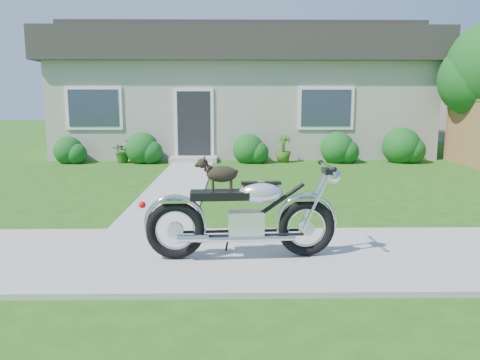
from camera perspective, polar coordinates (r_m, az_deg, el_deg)
name	(u,v)px	position (r m, az deg, el deg)	size (l,w,h in m)	color
ground	(260,256)	(5.61, 2.45, -9.30)	(80.00, 80.00, 0.00)	#235114
sidewalk	(260,255)	(5.60, 2.46, -9.11)	(24.00, 2.20, 0.04)	#9E9B93
walkway	(180,183)	(10.52, -7.31, -0.31)	(1.20, 8.00, 0.03)	#9E9B93
house	(241,91)	(17.30, 0.18, 10.77)	(12.60, 7.03, 4.50)	#A8A297
shrub_row	(268,148)	(13.91, 3.44, 3.87)	(10.86, 1.12, 1.12)	#155019
potted_plant_left	(123,151)	(14.31, -14.13, 3.43)	(0.62, 0.54, 0.69)	#225817
potted_plant_right	(283,149)	(14.00, 5.28, 3.81)	(0.45, 0.45, 0.81)	#335E1A
motorcycle_with_dog	(245,214)	(5.32, 0.65, -4.20)	(2.22, 0.60, 1.15)	black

